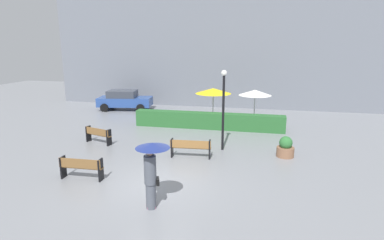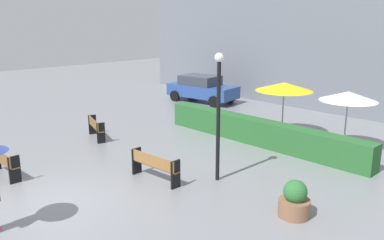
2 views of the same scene
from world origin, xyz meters
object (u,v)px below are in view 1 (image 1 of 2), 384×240
(pedestrian_with_umbrella, at_px, (152,165))
(lamp_post, at_px, (223,102))
(parked_car, at_px, (124,100))
(bench_far_left, at_px, (98,134))
(planter_pot, at_px, (285,148))
(bench_mid_center, at_px, (191,147))
(bench_near_left, at_px, (81,167))
(patio_umbrella_white, at_px, (255,93))
(patio_umbrella_yellow, at_px, (213,91))

(pedestrian_with_umbrella, relative_size, lamp_post, 0.55)
(pedestrian_with_umbrella, relative_size, parked_car, 0.49)
(pedestrian_with_umbrella, bearing_deg, parked_car, 117.03)
(bench_far_left, xyz_separation_m, planter_pot, (9.51, 0.01, -0.10))
(lamp_post, bearing_deg, parked_car, 136.93)
(bench_mid_center, height_order, bench_near_left, bench_near_left)
(bench_near_left, height_order, pedestrian_with_umbrella, pedestrian_with_umbrella)
(bench_mid_center, bearing_deg, patio_umbrella_white, 68.96)
(patio_umbrella_white, bearing_deg, bench_near_left, -121.54)
(bench_far_left, height_order, patio_umbrella_white, patio_umbrella_white)
(bench_near_left, relative_size, lamp_post, 0.43)
(bench_far_left, xyz_separation_m, bench_near_left, (1.64, -4.32, 0.01))
(pedestrian_with_umbrella, xyz_separation_m, lamp_post, (1.49, 6.20, 0.96))
(bench_far_left, bearing_deg, bench_near_left, -69.23)
(bench_far_left, height_order, lamp_post, lamp_post)
(planter_pot, bearing_deg, lamp_post, 172.99)
(patio_umbrella_yellow, relative_size, patio_umbrella_white, 1.03)
(patio_umbrella_white, bearing_deg, pedestrian_with_umbrella, -103.81)
(planter_pot, height_order, patio_umbrella_white, patio_umbrella_white)
(lamp_post, relative_size, parked_car, 0.89)
(bench_far_left, bearing_deg, lamp_post, 3.28)
(pedestrian_with_umbrella, bearing_deg, patio_umbrella_yellow, 89.04)
(pedestrian_with_umbrella, bearing_deg, bench_near_left, 156.17)
(bench_mid_center, distance_m, patio_umbrella_white, 7.68)
(planter_pot, distance_m, parked_car, 14.70)
(bench_far_left, height_order, patio_umbrella_yellow, patio_umbrella_yellow)
(lamp_post, bearing_deg, pedestrian_with_umbrella, -103.50)
(planter_pot, height_order, parked_car, parked_car)
(lamp_post, xyz_separation_m, parked_car, (-8.89, 8.31, -1.59))
(patio_umbrella_white, bearing_deg, planter_pot, -75.10)
(pedestrian_with_umbrella, xyz_separation_m, patio_umbrella_white, (2.89, 11.76, 0.65))
(planter_pot, relative_size, parked_car, 0.22)
(bench_mid_center, height_order, pedestrian_with_umbrella, pedestrian_with_umbrella)
(bench_mid_center, xyz_separation_m, bench_near_left, (-3.59, -3.23, -0.00))
(bench_mid_center, distance_m, planter_pot, 4.41)
(bench_far_left, relative_size, bench_near_left, 0.95)
(parked_car, bearing_deg, patio_umbrella_white, -14.96)
(bench_near_left, relative_size, pedestrian_with_umbrella, 0.79)
(patio_umbrella_yellow, bearing_deg, bench_near_left, -109.55)
(lamp_post, height_order, patio_umbrella_yellow, lamp_post)
(bench_near_left, xyz_separation_m, patio_umbrella_white, (6.29, 10.25, 1.58))
(bench_far_left, bearing_deg, planter_pot, 0.05)
(bench_mid_center, xyz_separation_m, bench_far_left, (-5.23, 1.09, -0.01))
(bench_near_left, xyz_separation_m, pedestrian_with_umbrella, (3.40, -1.50, 0.93))
(lamp_post, xyz_separation_m, patio_umbrella_white, (1.40, 5.56, -0.31))
(bench_far_left, bearing_deg, patio_umbrella_yellow, 47.99)
(bench_mid_center, distance_m, lamp_post, 2.72)
(pedestrian_with_umbrella, relative_size, patio_umbrella_white, 0.95)
(bench_mid_center, bearing_deg, parked_car, 127.85)
(parked_car, bearing_deg, bench_far_left, -74.81)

